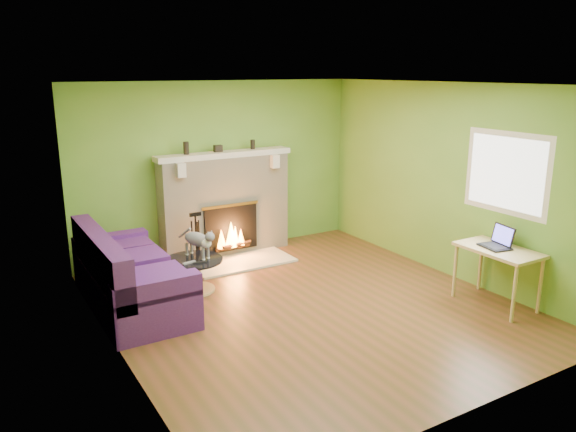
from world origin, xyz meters
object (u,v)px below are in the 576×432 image
at_px(coffee_table, 194,273).
at_px(cat, 197,242).
at_px(sofa, 127,278).
at_px(desk, 498,255).

height_order(coffee_table, cat, cat).
bearing_deg(sofa, cat, 6.99).
distance_m(sofa, cat, 0.98).
height_order(desk, cat, cat).
relative_size(coffee_table, desk, 0.78).
xyz_separation_m(coffee_table, cat, (0.08, 0.05, 0.38)).
height_order(sofa, cat, sofa).
bearing_deg(cat, desk, -58.71).
xyz_separation_m(desk, cat, (-2.86, 2.33, -0.00)).
xyz_separation_m(coffee_table, desk, (2.94, -2.28, 0.38)).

